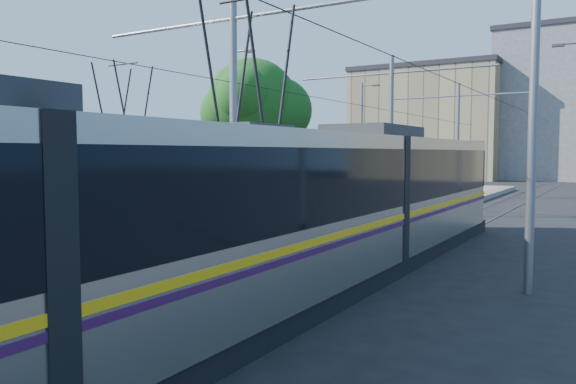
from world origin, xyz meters
The scene contains 11 objects.
platform centered at (0.00, 17.00, 0.15)m, with size 4.00×50.00×0.30m, color gray.
tactile_strip_left centered at (-1.45, 17.00, 0.30)m, with size 0.70×50.00×0.01m, color gray.
tactile_strip_right centered at (1.45, 17.00, 0.30)m, with size 0.70×50.00×0.01m, color gray.
rails centered at (0.00, 17.00, 0.02)m, with size 8.71×70.00×0.03m.
tram_left centered at (-3.60, 7.43, 1.71)m, with size 2.43×29.26×5.50m.
tram_right centered at (3.60, 3.53, 1.86)m, with size 2.43×28.06×5.50m.
catenary centered at (0.00, 14.15, 4.52)m, with size 9.20×70.00×7.00m.
street_lamps centered at (0.00, 21.00, 4.18)m, with size 15.18×38.22×8.00m.
shelter centered at (-0.19, 11.19, 1.38)m, with size 0.86×1.07×2.06m.
tree centered at (-8.35, 21.78, 5.49)m, with size 5.59×5.16×8.12m.
building_left centered at (-10.00, 60.00, 6.27)m, with size 16.32×12.24×12.53m.
Camera 1 is at (9.10, -4.38, 2.92)m, focal length 35.00 mm.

